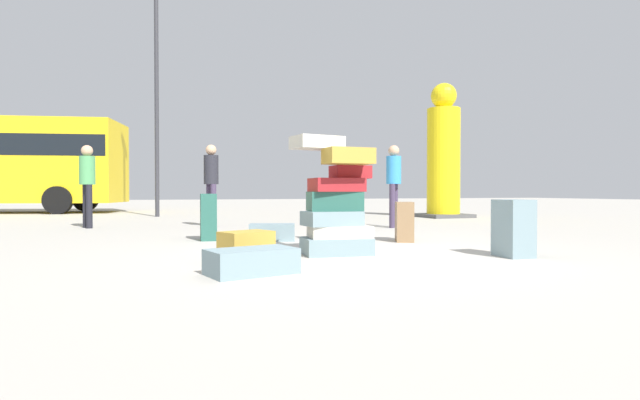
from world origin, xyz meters
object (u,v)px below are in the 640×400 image
(suitcase_slate_right_side, at_px, (513,228))
(person_passerby_in_red, at_px, (87,178))
(suitcase_tower, at_px, (336,204))
(suitcase_slate_upright_blue, at_px, (272,232))
(yellow_dummy_statue, at_px, (443,158))
(suitcase_slate_foreground_near, at_px, (252,261))
(suitcase_teal_left_side, at_px, (208,217))
(lamp_post, at_px, (156,61))
(suitcase_navy_foreground_far, at_px, (329,217))
(person_tourist_with_camera, at_px, (211,177))
(person_bearded_onlooker, at_px, (394,178))
(suitcase_tan_behind_tower, at_px, (246,246))
(suitcase_brown_white_trunk, at_px, (404,222))

(suitcase_slate_right_side, relative_size, person_passerby_in_red, 0.39)
(suitcase_tower, relative_size, suitcase_slate_upright_blue, 2.07)
(yellow_dummy_statue, bearing_deg, suitcase_slate_foreground_near, -132.86)
(suitcase_slate_upright_blue, height_order, yellow_dummy_statue, yellow_dummy_statue)
(suitcase_teal_left_side, distance_m, lamp_post, 8.55)
(suitcase_slate_upright_blue, xyz_separation_m, suitcase_teal_left_side, (-0.88, 0.38, 0.22))
(suitcase_tower, height_order, suitcase_navy_foreground_far, suitcase_tower)
(person_passerby_in_red, bearing_deg, person_tourist_with_camera, 57.79)
(suitcase_navy_foreground_far, relative_size, suitcase_slate_foreground_near, 0.92)
(person_bearded_onlooker, distance_m, yellow_dummy_statue, 4.43)
(suitcase_tower, distance_m, suitcase_slate_right_side, 2.00)
(suitcase_tan_behind_tower, distance_m, person_tourist_with_camera, 5.29)
(person_bearded_onlooker, height_order, person_tourist_with_camera, person_tourist_with_camera)
(suitcase_tower, height_order, lamp_post, lamp_post)
(suitcase_tower, xyz_separation_m, person_tourist_with_camera, (-0.86, 4.95, 0.44))
(suitcase_tan_behind_tower, bearing_deg, yellow_dummy_statue, 21.12)
(suitcase_slate_right_side, relative_size, suitcase_slate_foreground_near, 0.84)
(suitcase_slate_right_side, distance_m, person_bearded_onlooker, 4.50)
(suitcase_slate_upright_blue, xyz_separation_m, suitcase_slate_right_side, (2.13, -2.60, 0.19))
(person_bearded_onlooker, bearing_deg, suitcase_tan_behind_tower, -2.72)
(suitcase_slate_right_side, distance_m, person_passerby_in_red, 8.05)
(suitcase_slate_right_side, height_order, yellow_dummy_statue, yellow_dummy_statue)
(suitcase_slate_upright_blue, distance_m, lamp_post, 9.09)
(suitcase_tan_behind_tower, xyz_separation_m, person_bearded_onlooker, (3.71, 3.73, 0.84))
(suitcase_teal_left_side, relative_size, person_tourist_with_camera, 0.41)
(suitcase_navy_foreground_far, relative_size, suitcase_tan_behind_tower, 1.37)
(suitcase_brown_white_trunk, xyz_separation_m, lamp_post, (-3.31, 8.55, 4.20))
(suitcase_tower, bearing_deg, suitcase_slate_right_side, -26.77)
(suitcase_tan_behind_tower, bearing_deg, suitcase_teal_left_side, 69.77)
(yellow_dummy_statue, bearing_deg, suitcase_brown_white_trunk, -128.18)
(suitcase_navy_foreground_far, xyz_separation_m, person_bearded_onlooker, (2.15, 2.04, 0.65))
(person_passerby_in_red, height_order, lamp_post, lamp_post)
(person_passerby_in_red, height_order, yellow_dummy_statue, yellow_dummy_statue)
(suitcase_tower, distance_m, suitcase_navy_foreground_far, 1.52)
(suitcase_slate_right_side, xyz_separation_m, person_passerby_in_red, (-5.00, 6.26, 0.67))
(suitcase_navy_foreground_far, relative_size, person_passerby_in_red, 0.42)
(suitcase_navy_foreground_far, bearing_deg, suitcase_tan_behind_tower, -128.90)
(suitcase_teal_left_side, xyz_separation_m, person_tourist_with_camera, (0.38, 2.87, 0.67))
(suitcase_tower, relative_size, suitcase_slate_right_side, 2.14)
(person_bearded_onlooker, xyz_separation_m, person_tourist_with_camera, (-3.46, 1.47, 0.02))
(suitcase_tower, bearing_deg, suitcase_teal_left_side, 120.67)
(suitcase_navy_foreground_far, distance_m, lamp_post, 9.38)
(person_tourist_with_camera, height_order, yellow_dummy_statue, yellow_dummy_statue)
(person_passerby_in_red, bearing_deg, suitcase_navy_foreground_far, 21.02)
(suitcase_slate_foreground_near, bearing_deg, suitcase_navy_foreground_far, 42.20)
(suitcase_teal_left_side, relative_size, person_bearded_onlooker, 0.42)
(suitcase_slate_foreground_near, height_order, person_tourist_with_camera, person_tourist_with_camera)
(suitcase_slate_right_side, bearing_deg, suitcase_slate_upright_blue, 133.34)
(suitcase_tower, relative_size, lamp_post, 0.19)
(person_tourist_with_camera, bearing_deg, person_bearded_onlooker, 50.56)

